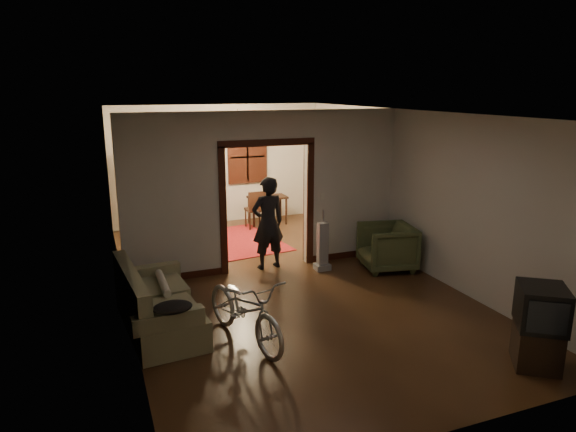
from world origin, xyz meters
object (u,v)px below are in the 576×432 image
bicycle (245,309)px  armchair (387,247)px  sofa (159,298)px  person (268,223)px  locker (168,190)px  desk (268,210)px

bicycle → armchair: bicycle is taller
sofa → bicycle: size_ratio=1.11×
armchair → person: (-1.95, 0.84, 0.42)m
armchair → sofa: bearing=-66.4°
locker → desk: 2.35m
person → desk: person is taller
sofa → locker: (0.89, 4.92, 0.50)m
bicycle → locker: bearing=76.1°
armchair → locker: (-3.22, 3.99, 0.53)m
armchair → desk: size_ratio=1.01×
sofa → locker: locker is taller
armchair → locker: locker is taller
desk → locker: bearing=-178.6°
armchair → person: bearing=-102.2°
person → locker: locker is taller
person → locker: bearing=-74.3°
bicycle → locker: locker is taller
locker → desk: bearing=8.8°
person → desk: 3.11m
sofa → desk: bearing=50.7°
bicycle → armchair: 3.56m
locker → sofa: bearing=-85.1°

